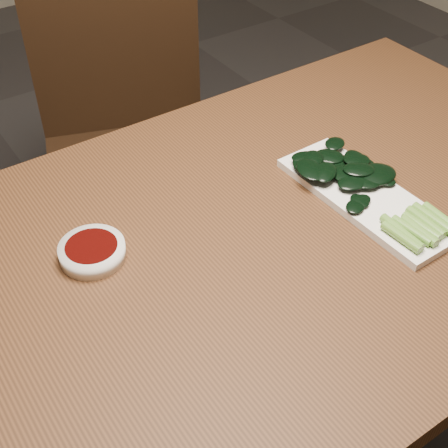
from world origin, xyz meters
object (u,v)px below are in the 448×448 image
sauce_bowl (92,251)px  gai_lan (362,182)px  table (254,264)px  serving_plate (366,197)px  chair_far (129,137)px

sauce_bowl → gai_lan: (0.45, -0.12, 0.01)m
table → serving_plate: bearing=-10.9°
serving_plate → table: bearing=169.1°
table → sauce_bowl: (-0.24, 0.10, 0.08)m
sauce_bowl → chair_far: bearing=59.9°
sauce_bowl → serving_plate: 0.47m
gai_lan → serving_plate: bearing=-106.2°
table → chair_far: size_ratio=1.57×
sauce_bowl → serving_plate: sauce_bowl is taller
serving_plate → chair_far: bearing=96.1°
table → chair_far: chair_far is taller
table → gai_lan: bearing=-5.5°
chair_far → sauce_bowl: size_ratio=8.68×
table → sauce_bowl: bearing=158.2°
table → sauce_bowl: sauce_bowl is taller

